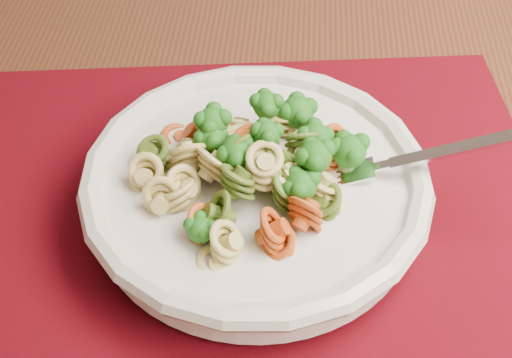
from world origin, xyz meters
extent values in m
cube|color=#4E2615|center=(-0.71, 0.66, 0.68)|extent=(1.46, 1.11, 0.04)
cube|color=#50030F|center=(-0.79, 0.52, 0.70)|extent=(0.53, 0.43, 0.00)
cylinder|color=beige|center=(-0.78, 0.52, 0.71)|extent=(0.12, 0.12, 0.01)
cylinder|color=beige|center=(-0.78, 0.52, 0.73)|extent=(0.25, 0.25, 0.03)
torus|color=beige|center=(-0.78, 0.52, 0.74)|extent=(0.27, 0.27, 0.02)
camera|label=1|loc=(-0.84, 0.14, 1.14)|focal=50.00mm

